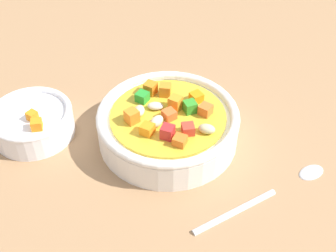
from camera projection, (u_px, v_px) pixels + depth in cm
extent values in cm
cube|color=#9E754F|center=(168.00, 144.00, 60.13)|extent=(140.00, 140.00, 2.00)
cylinder|color=white|center=(168.00, 128.00, 58.18)|extent=(18.26, 18.26, 3.77)
torus|color=white|center=(168.00, 115.00, 56.65)|extent=(18.37, 18.37, 1.21)
cylinder|color=gold|center=(168.00, 116.00, 56.76)|extent=(14.93, 14.93, 0.40)
cube|color=orange|center=(147.00, 129.00, 53.72)|extent=(2.10, 2.10, 1.32)
cube|color=orange|center=(165.00, 90.00, 59.14)|extent=(1.95, 1.95, 1.61)
cube|color=red|center=(168.00, 132.00, 53.12)|extent=(2.08, 2.08, 1.64)
ellipsoid|color=beige|center=(207.00, 129.00, 53.87)|extent=(2.47, 2.22, 1.17)
cube|color=red|center=(188.00, 129.00, 53.78)|extent=(1.63, 1.63, 1.25)
cube|color=green|center=(190.00, 107.00, 56.70)|extent=(1.65, 1.65, 1.48)
cube|color=orange|center=(175.00, 103.00, 57.04)|extent=(2.10, 2.10, 1.77)
cube|color=orange|center=(167.00, 115.00, 55.77)|extent=(1.90, 1.90, 1.16)
cube|color=orange|center=(150.00, 88.00, 59.42)|extent=(2.10, 2.10, 1.60)
ellipsoid|color=beige|center=(155.00, 106.00, 57.26)|extent=(2.40, 1.94, 0.88)
ellipsoid|color=beige|center=(139.00, 111.00, 56.52)|extent=(1.93, 2.39, 0.93)
cube|color=orange|center=(132.00, 117.00, 54.98)|extent=(1.96, 1.96, 1.73)
cube|color=green|center=(142.00, 97.00, 58.34)|extent=(2.10, 2.10, 1.27)
cube|color=orange|center=(196.00, 97.00, 58.32)|extent=(1.86, 1.86, 1.21)
cube|color=orange|center=(206.00, 110.00, 56.36)|extent=(2.09, 2.09, 1.35)
ellipsoid|color=beige|center=(157.00, 121.00, 54.81)|extent=(2.46, 2.35, 1.24)
cube|color=orange|center=(184.00, 140.00, 52.52)|extent=(2.09, 2.09, 1.11)
cylinder|color=silver|center=(235.00, 210.00, 50.36)|extent=(11.16, 3.76, 0.78)
ellipsoid|color=silver|center=(312.00, 170.00, 54.69)|extent=(3.97, 3.00, 0.88)
cylinder|color=white|center=(33.00, 124.00, 59.17)|extent=(10.77, 10.77, 3.27)
torus|color=white|center=(30.00, 113.00, 57.92)|extent=(10.87, 10.87, 0.86)
cube|color=orange|center=(37.00, 125.00, 55.65)|extent=(1.47, 1.47, 1.33)
cube|color=orange|center=(32.00, 116.00, 57.00)|extent=(1.66, 1.66, 1.18)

